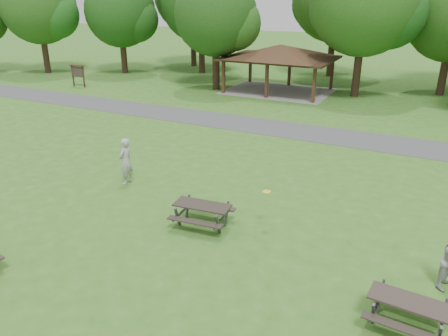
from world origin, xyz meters
TOP-DOWN VIEW (x-y plane):
  - ground at (0.00, 0.00)m, footprint 160.00×160.00m
  - asphalt_path at (0.00, 14.00)m, footprint 120.00×3.20m
  - pavilion at (-4.00, 24.00)m, footprint 8.60×7.01m
  - notice_board at (-20.00, 18.00)m, footprint 1.60×0.30m
  - tree_row_a at (-27.91, 22.03)m, footprint 7.56×7.20m
  - tree_row_b at (-20.92, 25.53)m, footprint 7.14×6.80m
  - tree_row_c at (-13.90, 29.03)m, footprint 8.19×7.80m
  - tree_row_d at (-8.92, 22.53)m, footprint 6.93×6.60m
  - tree_row_e at (2.10, 25.03)m, footprint 8.40×8.00m
  - tree_deep_b at (-1.90, 33.03)m, footprint 8.40×8.00m
  - picnic_table_middle at (1.30, 1.70)m, footprint 2.11×1.76m
  - picnic_table_far at (8.23, -0.47)m, footprint 2.03×1.68m
  - frisbee_in_flight at (3.34, 2.57)m, footprint 0.36×0.36m
  - frisbee_thrower at (-3.40, 3.48)m, footprint 0.50×0.74m

SIDE VIEW (x-z plane):
  - ground at x=0.00m, z-range 0.00..0.00m
  - asphalt_path at x=0.00m, z-range 0.00..0.02m
  - picnic_table_far at x=8.23m, z-range 0.20..1.03m
  - picnic_table_middle at x=1.30m, z-range 0.20..1.05m
  - frisbee_thrower at x=-3.40m, z-range 0.00..2.01m
  - notice_board at x=-20.00m, z-range 0.37..2.25m
  - frisbee_in_flight at x=3.34m, z-range 1.37..1.39m
  - pavilion at x=-4.00m, z-range 1.18..4.94m
  - tree_row_b at x=-20.92m, z-range 1.03..10.30m
  - tree_row_d at x=-8.92m, z-range 1.13..10.41m
  - tree_row_a at x=-27.91m, z-range 1.17..11.14m
  - tree_row_c at x=-13.90m, z-range 1.20..11.87m
  - tree_row_e at x=2.10m, z-range 1.27..12.29m
  - tree_deep_b at x=-1.90m, z-range 1.32..12.45m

